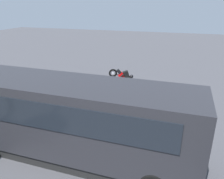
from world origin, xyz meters
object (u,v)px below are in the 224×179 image
at_px(spectator_right, 73,101).
at_px(tour_bus, 72,120).
at_px(spectator_far_left, 143,110).
at_px(parked_motorcycle_dark, 26,111).
at_px(parked_motorcycle_silver, 137,129).
at_px(stunt_motorcycle, 123,77).
at_px(spectator_left, 123,107).
at_px(traffic_cone, 154,89).
at_px(spectator_centre, 96,105).
at_px(spectator_far_right, 53,99).

bearing_deg(spectator_right, tour_bus, 117.05).
bearing_deg(spectator_far_left, parked_motorcycle_dark, 8.73).
distance_m(parked_motorcycle_silver, stunt_motorcycle, 6.21).
height_order(spectator_left, traffic_cone, spectator_left).
bearing_deg(traffic_cone, spectator_left, 79.29).
relative_size(spectator_centre, spectator_right, 0.96).
distance_m(tour_bus, spectator_far_right, 3.81).
distance_m(spectator_left, spectator_far_right, 3.95).
height_order(spectator_far_right, traffic_cone, spectator_far_right).
distance_m(spectator_far_left, spectator_far_right, 4.99).
height_order(spectator_right, parked_motorcycle_dark, spectator_right).
height_order(spectator_left, spectator_far_right, spectator_far_right).
xyz_separation_m(tour_bus, spectator_right, (1.49, -2.92, -0.58)).
distance_m(parked_motorcycle_dark, stunt_motorcycle, 7.01).
distance_m(spectator_far_left, stunt_motorcycle, 5.34).
bearing_deg(spectator_far_right, spectator_far_left, -176.41).
bearing_deg(spectator_centre, spectator_right, -2.36).
bearing_deg(spectator_far_right, tour_bus, 134.00).
bearing_deg(parked_motorcycle_dark, spectator_far_left, -171.27).
bearing_deg(parked_motorcycle_silver, tour_bus, 42.28).
bearing_deg(spectator_right, traffic_cone, -126.53).
xyz_separation_m(spectator_far_left, spectator_right, (3.85, 0.11, 0.05)).
relative_size(spectator_far_right, parked_motorcycle_silver, 0.88).
relative_size(tour_bus, spectator_right, 5.62).
height_order(parked_motorcycle_dark, traffic_cone, parked_motorcycle_dark).
relative_size(spectator_far_left, spectator_right, 0.96).
height_order(spectator_right, traffic_cone, spectator_right).
bearing_deg(spectator_far_right, spectator_right, -169.81).
height_order(spectator_far_right, stunt_motorcycle, spectator_far_right).
xyz_separation_m(spectator_far_right, parked_motorcycle_silver, (-4.91, 0.64, -0.60)).
bearing_deg(traffic_cone, spectator_right, 53.47).
xyz_separation_m(spectator_far_left, parked_motorcycle_dark, (6.31, 0.97, -0.53)).
distance_m(spectator_far_right, parked_motorcycle_dark, 1.61).
relative_size(spectator_far_right, parked_motorcycle_dark, 0.88).
bearing_deg(parked_motorcycle_silver, spectator_far_right, -7.40).
bearing_deg(spectator_left, tour_bus, 66.80).
bearing_deg(tour_bus, spectator_right, -62.95).
height_order(tour_bus, spectator_left, tour_bus).
relative_size(parked_motorcycle_silver, parked_motorcycle_dark, 1.00).
height_order(spectator_right, parked_motorcycle_silver, spectator_right).
relative_size(spectator_far_left, parked_motorcycle_silver, 0.83).
bearing_deg(spectator_far_right, traffic_cone, -132.86).
bearing_deg(spectator_far_right, spectator_centre, -176.61).
bearing_deg(spectator_left, parked_motorcycle_silver, 134.51).
xyz_separation_m(spectator_far_right, traffic_cone, (-4.86, -5.23, -0.78)).
height_order(parked_motorcycle_silver, traffic_cone, parked_motorcycle_silver).
bearing_deg(tour_bus, spectator_left, -113.20).
relative_size(tour_bus, traffic_cone, 15.84).
distance_m(spectator_centre, spectator_right, 1.36).
bearing_deg(spectator_far_left, spectator_centre, 3.80).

